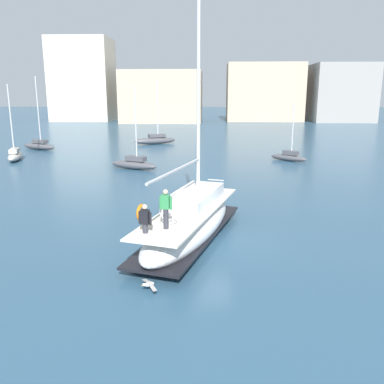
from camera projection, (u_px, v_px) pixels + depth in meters
The scene contains 9 objects.
ground_plane at pixel (204, 242), 18.53m from camera, with size 400.00×400.00×0.00m, color #2D516B.
main_sailboat at pixel (190, 221), 18.61m from camera, with size 4.96×9.89×11.93m.
moored_sloop_near at pixel (134, 163), 36.31m from camera, with size 4.78×2.90×7.26m.
moored_sloop_far at pixel (15, 155), 41.26m from camera, with size 2.56×5.19×7.54m.
moored_cutter_left at pixel (155, 140), 54.49m from camera, with size 5.77×3.59×8.23m.
moored_cutter_right at pixel (39, 145), 49.03m from camera, with size 5.07×3.26×8.65m.
moored_ketch_distant at pixel (289, 156), 40.79m from camera, with size 3.64×3.19×5.61m.
seagull at pixel (149, 284), 13.74m from camera, with size 0.64×0.92×0.17m.
waterfront_buildings at pixel (202, 91), 99.79m from camera, with size 78.02×18.82×19.99m.
Camera 1 is at (0.25, -17.48, 6.58)m, focal length 37.81 mm.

